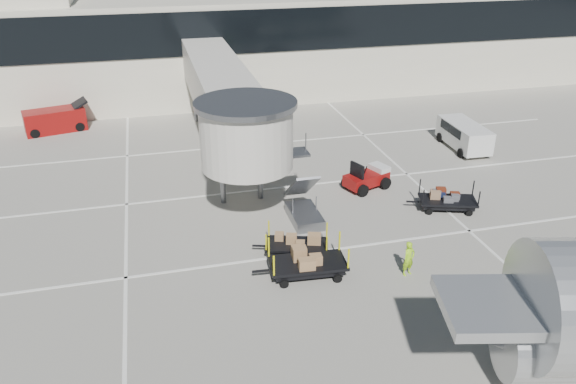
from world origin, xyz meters
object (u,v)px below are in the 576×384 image
(suitcase_cart, at_px, (448,201))
(box_cart_near, at_px, (304,264))
(ground_worker, at_px, (409,259))
(box_cart_far, at_px, (297,245))
(belt_loader, at_px, (55,120))
(minivan, at_px, (463,133))
(baggage_tug, at_px, (367,178))

(suitcase_cart, xyz_separation_m, box_cart_near, (-8.75, -3.90, 0.06))
(box_cart_near, relative_size, ground_worker, 2.58)
(box_cart_near, bearing_deg, box_cart_far, 90.62)
(box_cart_far, distance_m, belt_loader, 23.53)
(box_cart_far, distance_m, ground_worker, 4.92)
(suitcase_cart, xyz_separation_m, ground_worker, (-4.52, -4.91, 0.27))
(minivan, distance_m, belt_loader, 28.05)
(baggage_tug, distance_m, box_cart_near, 9.39)
(baggage_tug, relative_size, minivan, 0.61)
(suitcase_cart, relative_size, box_cart_near, 0.90)
(box_cart_near, xyz_separation_m, belt_loader, (-12.13, 21.76, 0.23))
(baggage_tug, relative_size, box_cart_near, 0.70)
(belt_loader, bearing_deg, baggage_tug, -52.89)
(baggage_tug, xyz_separation_m, minivan, (8.32, 4.27, 0.41))
(box_cart_far, bearing_deg, minivan, 53.87)
(box_cart_near, bearing_deg, baggage_tug, 56.67)
(baggage_tug, relative_size, suitcase_cart, 0.78)
(box_cart_near, relative_size, box_cart_far, 1.17)
(baggage_tug, distance_m, ground_worker, 8.58)
(baggage_tug, distance_m, box_cart_far, 8.06)
(box_cart_far, xyz_separation_m, belt_loader, (-12.23, 20.10, 0.32))
(suitcase_cart, xyz_separation_m, box_cart_far, (-8.64, -2.24, -0.03))
(baggage_tug, bearing_deg, box_cart_near, -147.91)
(box_cart_far, height_order, minivan, minivan)
(baggage_tug, height_order, suitcase_cart, baggage_tug)
(ground_worker, distance_m, minivan, 16.08)
(minivan, bearing_deg, belt_loader, 161.21)
(baggage_tug, bearing_deg, minivan, 6.91)
(suitcase_cart, relative_size, ground_worker, 2.31)
(baggage_tug, bearing_deg, belt_loader, 120.99)
(baggage_tug, height_order, box_cart_near, baggage_tug)
(box_cart_far, bearing_deg, box_cart_near, -75.59)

